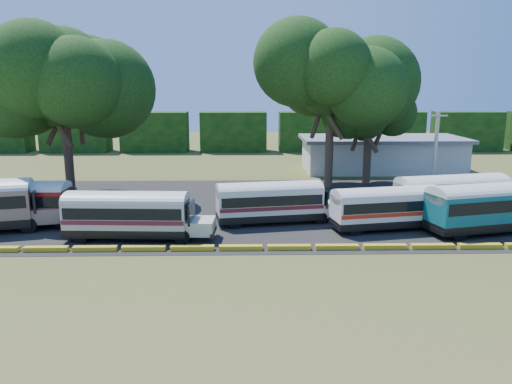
{
  "coord_description": "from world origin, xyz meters",
  "views": [
    {
      "loc": [
        1.83,
        -28.52,
        10.06
      ],
      "look_at": [
        2.55,
        6.0,
        2.61
      ],
      "focal_mm": 35.0,
      "sensor_mm": 36.0,
      "label": 1
    }
  ],
  "objects_px": {
    "bus_teal": "(492,204)",
    "tree_west": "(62,78)",
    "bus_red": "(14,200)",
    "bus_cream_west": "(130,212)",
    "bus_white_red": "(389,206)"
  },
  "relations": [
    {
      "from": "bus_teal",
      "to": "bus_cream_west",
      "type": "bearing_deg",
      "value": 168.48
    },
    {
      "from": "bus_teal",
      "to": "tree_west",
      "type": "relative_size",
      "value": 0.73
    },
    {
      "from": "bus_cream_west",
      "to": "bus_teal",
      "type": "relative_size",
      "value": 0.91
    },
    {
      "from": "bus_teal",
      "to": "tree_west",
      "type": "bearing_deg",
      "value": 146.95
    },
    {
      "from": "bus_red",
      "to": "tree_west",
      "type": "relative_size",
      "value": 0.67
    },
    {
      "from": "bus_teal",
      "to": "tree_west",
      "type": "xyz_separation_m",
      "value": [
        -32.72,
        11.43,
        8.61
      ]
    },
    {
      "from": "bus_cream_west",
      "to": "bus_white_red",
      "type": "xyz_separation_m",
      "value": [
        17.67,
        1.88,
        -0.1
      ]
    },
    {
      "from": "bus_red",
      "to": "tree_west",
      "type": "height_order",
      "value": "tree_west"
    },
    {
      "from": "bus_red",
      "to": "tree_west",
      "type": "xyz_separation_m",
      "value": [
        0.93,
        9.01,
        8.73
      ]
    },
    {
      "from": "bus_cream_west",
      "to": "bus_white_red",
      "type": "distance_m",
      "value": 17.77
    },
    {
      "from": "bus_white_red",
      "to": "bus_red",
      "type": "bearing_deg",
      "value": 166.41
    },
    {
      "from": "bus_red",
      "to": "bus_teal",
      "type": "xyz_separation_m",
      "value": [
        33.65,
        -2.42,
        0.11
      ]
    },
    {
      "from": "bus_red",
      "to": "bus_white_red",
      "type": "distance_m",
      "value": 26.82
    },
    {
      "from": "bus_cream_west",
      "to": "bus_teal",
      "type": "xyz_separation_m",
      "value": [
        24.55,
        0.97,
        0.18
      ]
    },
    {
      "from": "bus_cream_west",
      "to": "bus_teal",
      "type": "distance_m",
      "value": 24.57
    }
  ]
}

